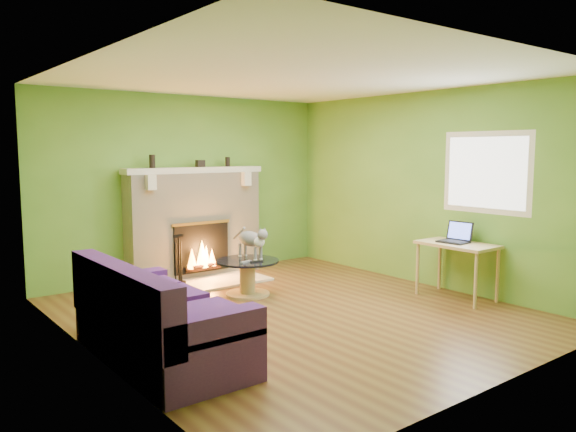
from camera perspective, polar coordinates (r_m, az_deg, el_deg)
name	(u,v)px	position (r m, az deg, el deg)	size (l,w,h in m)	color
floor	(296,313)	(6.41, 0.80, -9.78)	(5.00, 5.00, 0.00)	#593119
ceiling	(296,77)	(6.20, 0.84, 13.94)	(5.00, 5.00, 0.00)	white
wall_back	(188,186)	(8.26, -10.11, 2.99)	(5.00, 5.00, 0.00)	#4D7F29
wall_front	(504,220)	(4.51, 21.11, -0.35)	(5.00, 5.00, 0.00)	#4D7F29
wall_left	(91,211)	(5.08, -19.39, 0.46)	(5.00, 5.00, 0.00)	#4D7F29
wall_right	(426,189)	(7.77, 13.88, 2.68)	(5.00, 5.00, 0.00)	#4D7F29
window_frame	(486,173)	(7.23, 19.50, 4.19)	(1.20, 1.20, 0.00)	silver
window_pane	(486,173)	(7.23, 19.47, 4.19)	(1.06, 1.06, 0.00)	white
fireplace	(195,224)	(8.15, -9.42, -0.77)	(2.10, 0.46, 1.58)	beige
hearth	(214,282)	(7.85, -7.51, -6.65)	(1.50, 0.75, 0.03)	beige
mantel	(195,170)	(8.07, -9.46, 4.63)	(2.10, 0.28, 0.08)	beige
sofa	(155,322)	(5.08, -13.37, -10.45)	(0.89, 1.94, 0.87)	#461B69
coffee_table	(247,275)	(7.12, -4.14, -5.98)	(0.79, 0.79, 0.45)	tan
desk	(457,250)	(7.18, 16.82, -3.31)	(0.54, 0.93, 0.69)	tan
cat	(250,242)	(7.12, -3.86, -2.70)	(0.25, 0.67, 0.42)	#5E5E62
remote_silver	(246,262)	(6.92, -4.29, -4.66)	(0.17, 0.04, 0.02)	gray
remote_black	(257,261)	(6.94, -3.19, -4.63)	(0.16, 0.04, 0.02)	black
laptop	(453,232)	(7.16, 16.46, -1.60)	(0.30, 0.34, 0.26)	black
fire_tools	(179,259)	(7.69, -11.02, -4.30)	(0.18, 0.18, 0.68)	black
mantel_vase_left	(152,161)	(7.82, -13.63, 5.42)	(0.08, 0.08, 0.18)	black
mantel_vase_right	(228,162)	(8.38, -6.15, 5.50)	(0.07, 0.07, 0.14)	black
mantel_box	(200,164)	(8.15, -8.90, 5.29)	(0.12, 0.08, 0.10)	black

